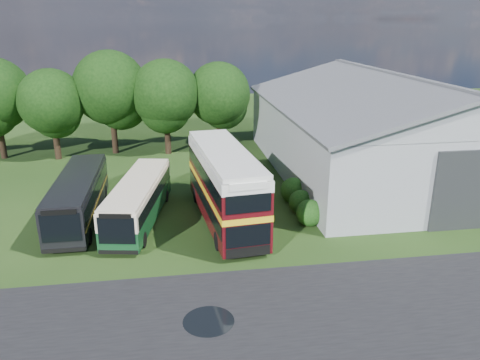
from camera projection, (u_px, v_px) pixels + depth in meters
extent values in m
plane|color=black|center=(234.00, 282.00, 22.85)|extent=(120.00, 120.00, 0.00)
cube|color=black|center=(311.00, 312.00, 20.47)|extent=(60.00, 8.00, 0.02)
cylinder|color=black|center=(209.00, 322.00, 19.84)|extent=(2.20, 2.20, 0.01)
cube|color=gray|center=(385.00, 138.00, 39.04)|extent=(18.00, 24.00, 5.50)
cube|color=#2D3033|center=(474.00, 190.00, 27.83)|extent=(5.20, 0.18, 5.00)
cylinder|color=black|center=(2.00, 140.00, 42.64)|extent=(0.56, 0.56, 3.42)
cylinder|color=black|center=(57.00, 143.00, 42.48)|extent=(0.56, 0.56, 3.06)
sphere|color=black|center=(51.00, 101.00, 41.26)|extent=(5.78, 5.78, 5.78)
cylinder|color=black|center=(114.00, 134.00, 44.31)|extent=(0.56, 0.56, 3.60)
sphere|color=black|center=(110.00, 88.00, 42.88)|extent=(6.80, 6.80, 6.80)
cylinder|color=black|center=(168.00, 137.00, 44.13)|extent=(0.56, 0.56, 3.31)
sphere|color=black|center=(165.00, 93.00, 42.81)|extent=(6.26, 6.26, 6.26)
cylinder|color=black|center=(219.00, 134.00, 45.61)|extent=(0.56, 0.56, 3.17)
sphere|color=black|center=(219.00, 94.00, 44.35)|extent=(5.98, 5.98, 5.98)
sphere|color=#194714|center=(309.00, 224.00, 29.26)|extent=(1.70, 1.70, 1.70)
sphere|color=#194714|center=(300.00, 212.00, 31.13)|extent=(1.60, 1.60, 1.60)
sphere|color=#194714|center=(293.00, 201.00, 32.99)|extent=(1.80, 1.80, 1.80)
cube|color=#103E1E|center=(139.00, 199.00, 29.18)|extent=(4.04, 10.11, 2.45)
cube|color=#42090E|center=(225.00, 184.00, 28.87)|extent=(3.90, 11.18, 4.38)
cube|color=black|center=(78.00, 196.00, 29.51)|extent=(2.43, 10.40, 2.58)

